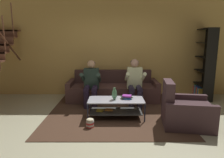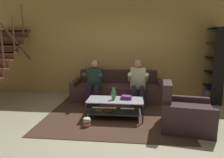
{
  "view_description": "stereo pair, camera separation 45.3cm",
  "coord_description": "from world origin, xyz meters",
  "px_view_note": "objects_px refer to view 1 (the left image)",
  "views": [
    {
      "loc": [
        -0.12,
        -3.67,
        1.66
      ],
      "look_at": [
        -0.14,
        0.81,
        0.79
      ],
      "focal_mm": 32.0,
      "sensor_mm": 36.0,
      "label": 1
    },
    {
      "loc": [
        0.33,
        -3.65,
        1.66
      ],
      "look_at": [
        -0.14,
        0.81,
        0.79
      ],
      "focal_mm": 32.0,
      "sensor_mm": 36.0,
      "label": 2
    }
  ],
  "objects_px": {
    "person_seated_right": "(136,81)",
    "vase": "(115,94)",
    "book_stack": "(128,97)",
    "coffee_table": "(116,105)",
    "bookshelf": "(204,71)",
    "popcorn_tub": "(91,123)",
    "couch": "(114,90)",
    "armchair": "(186,112)",
    "person_seated_left": "(92,81)"
  },
  "relations": [
    {
      "from": "person_seated_right",
      "to": "vase",
      "type": "bearing_deg",
      "value": -121.99
    },
    {
      "from": "person_seated_right",
      "to": "book_stack",
      "type": "bearing_deg",
      "value": -107.98
    },
    {
      "from": "person_seated_right",
      "to": "coffee_table",
      "type": "relative_size",
      "value": 0.99
    },
    {
      "from": "bookshelf",
      "to": "popcorn_tub",
      "type": "relative_size",
      "value": 10.73
    },
    {
      "from": "couch",
      "to": "armchair",
      "type": "distance_m",
      "value": 2.27
    },
    {
      "from": "vase",
      "to": "popcorn_tub",
      "type": "height_order",
      "value": "vase"
    },
    {
      "from": "person_seated_left",
      "to": "person_seated_right",
      "type": "xyz_separation_m",
      "value": [
        1.12,
        0.0,
        0.01
      ]
    },
    {
      "from": "coffee_table",
      "to": "vase",
      "type": "xyz_separation_m",
      "value": [
        -0.03,
        -0.0,
        0.26
      ]
    },
    {
      "from": "couch",
      "to": "person_seated_right",
      "type": "xyz_separation_m",
      "value": [
        0.56,
        -0.52,
        0.37
      ]
    },
    {
      "from": "person_seated_right",
      "to": "coffee_table",
      "type": "height_order",
      "value": "person_seated_right"
    },
    {
      "from": "person_seated_right",
      "to": "bookshelf",
      "type": "bearing_deg",
      "value": 21.82
    },
    {
      "from": "bookshelf",
      "to": "vase",
      "type": "bearing_deg",
      "value": -147.26
    },
    {
      "from": "person_seated_left",
      "to": "vase",
      "type": "bearing_deg",
      "value": -55.43
    },
    {
      "from": "popcorn_tub",
      "to": "armchair",
      "type": "bearing_deg",
      "value": 3.65
    },
    {
      "from": "couch",
      "to": "book_stack",
      "type": "xyz_separation_m",
      "value": [
        0.3,
        -1.32,
        0.17
      ]
    },
    {
      "from": "coffee_table",
      "to": "armchair",
      "type": "relative_size",
      "value": 1.17
    },
    {
      "from": "bookshelf",
      "to": "book_stack",
      "type": "bearing_deg",
      "value": -145.19
    },
    {
      "from": "coffee_table",
      "to": "armchair",
      "type": "bearing_deg",
      "value": -16.59
    },
    {
      "from": "book_stack",
      "to": "armchair",
      "type": "bearing_deg",
      "value": -22.21
    },
    {
      "from": "book_stack",
      "to": "popcorn_tub",
      "type": "height_order",
      "value": "book_stack"
    },
    {
      "from": "bookshelf",
      "to": "coffee_table",
      "type": "bearing_deg",
      "value": -147.04
    },
    {
      "from": "book_stack",
      "to": "popcorn_tub",
      "type": "relative_size",
      "value": 1.37
    },
    {
      "from": "couch",
      "to": "bookshelf",
      "type": "bearing_deg",
      "value": 6.96
    },
    {
      "from": "coffee_table",
      "to": "book_stack",
      "type": "bearing_deg",
      "value": 11.37
    },
    {
      "from": "person_seated_right",
      "to": "bookshelf",
      "type": "relative_size",
      "value": 0.6
    },
    {
      "from": "person_seated_left",
      "to": "person_seated_right",
      "type": "height_order",
      "value": "person_seated_right"
    },
    {
      "from": "vase",
      "to": "book_stack",
      "type": "distance_m",
      "value": 0.29
    },
    {
      "from": "couch",
      "to": "coffee_table",
      "type": "distance_m",
      "value": 1.37
    },
    {
      "from": "person_seated_left",
      "to": "popcorn_tub",
      "type": "height_order",
      "value": "person_seated_left"
    },
    {
      "from": "coffee_table",
      "to": "armchair",
      "type": "distance_m",
      "value": 1.42
    },
    {
      "from": "couch",
      "to": "popcorn_tub",
      "type": "bearing_deg",
      "value": -103.41
    },
    {
      "from": "couch",
      "to": "bookshelf",
      "type": "distance_m",
      "value": 2.72
    },
    {
      "from": "person_seated_right",
      "to": "armchair",
      "type": "xyz_separation_m",
      "value": [
        0.85,
        -1.25,
        -0.37
      ]
    },
    {
      "from": "book_stack",
      "to": "armchair",
      "type": "relative_size",
      "value": 0.25
    },
    {
      "from": "vase",
      "to": "bookshelf",
      "type": "relative_size",
      "value": 0.13
    },
    {
      "from": "person_seated_right",
      "to": "bookshelf",
      "type": "distance_m",
      "value": 2.27
    },
    {
      "from": "couch",
      "to": "armchair",
      "type": "relative_size",
      "value": 2.44
    },
    {
      "from": "person_seated_left",
      "to": "armchair",
      "type": "bearing_deg",
      "value": -32.42
    },
    {
      "from": "vase",
      "to": "armchair",
      "type": "xyz_separation_m",
      "value": [
        1.39,
        -0.4,
        -0.25
      ]
    },
    {
      "from": "vase",
      "to": "bookshelf",
      "type": "height_order",
      "value": "bookshelf"
    },
    {
      "from": "coffee_table",
      "to": "bookshelf",
      "type": "height_order",
      "value": "bookshelf"
    },
    {
      "from": "bookshelf",
      "to": "armchair",
      "type": "relative_size",
      "value": 1.95
    },
    {
      "from": "person_seated_right",
      "to": "popcorn_tub",
      "type": "distance_m",
      "value": 1.79
    },
    {
      "from": "armchair",
      "to": "book_stack",
      "type": "bearing_deg",
      "value": 157.79
    },
    {
      "from": "coffee_table",
      "to": "popcorn_tub",
      "type": "bearing_deg",
      "value": -133.79
    },
    {
      "from": "armchair",
      "to": "popcorn_tub",
      "type": "relative_size",
      "value": 5.51
    },
    {
      "from": "couch",
      "to": "person_seated_left",
      "type": "bearing_deg",
      "value": -137.12
    },
    {
      "from": "person_seated_left",
      "to": "bookshelf",
      "type": "bearing_deg",
      "value": 14.69
    },
    {
      "from": "armchair",
      "to": "person_seated_right",
      "type": "bearing_deg",
      "value": 124.26
    },
    {
      "from": "person_seated_left",
      "to": "popcorn_tub",
      "type": "xyz_separation_m",
      "value": [
        0.11,
        -1.37,
        -0.54
      ]
    }
  ]
}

